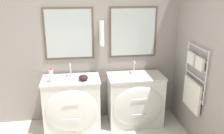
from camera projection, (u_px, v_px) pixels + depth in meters
wall_back at (78, 46)px, 4.14m from camera, size 5.02×0.16×2.60m
wall_right at (206, 61)px, 3.40m from camera, size 0.13×3.75×2.60m
vanity_left at (72, 104)px, 4.05m from camera, size 0.92×0.59×0.86m
vanity_right at (135, 100)px, 4.19m from camera, size 0.92×0.59×0.86m
faucet_left at (70, 70)px, 4.04m from camera, size 0.17×0.13×0.21m
faucet_right at (134, 67)px, 4.18m from camera, size 0.17×0.13×0.21m
toiletry_bottle at (51, 75)px, 3.80m from camera, size 0.07×0.07×0.22m
amenity_bowl at (83, 78)px, 3.88m from camera, size 0.15×0.15×0.09m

